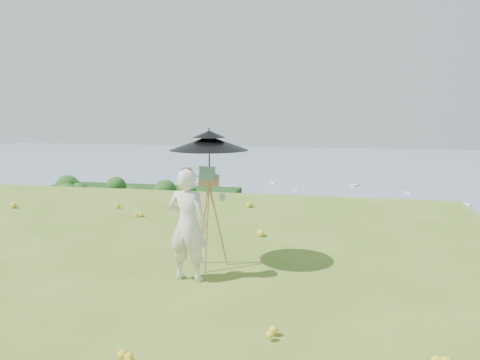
# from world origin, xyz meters

# --- Properties ---
(ground) EXTENTS (14.00, 14.00, 0.00)m
(ground) POSITION_xyz_m (0.00, 0.00, 0.00)
(ground) COLOR #4E7521
(ground) RESTS_ON ground
(shoreline_tier) EXTENTS (170.00, 28.00, 8.00)m
(shoreline_tier) POSITION_xyz_m (0.00, 75.00, -36.00)
(shoreline_tier) COLOR gray
(shoreline_tier) RESTS_ON bay_water
(bay_water) EXTENTS (700.00, 700.00, 0.00)m
(bay_water) POSITION_xyz_m (0.00, 240.00, -34.00)
(bay_water) COLOR gray
(bay_water) RESTS_ON ground
(peninsula) EXTENTS (90.00, 60.00, 12.00)m
(peninsula) POSITION_xyz_m (-75.00, 155.00, -29.00)
(peninsula) COLOR #14370F
(peninsula) RESTS_ON bay_water
(slope_trees) EXTENTS (110.00, 50.00, 6.00)m
(slope_trees) POSITION_xyz_m (0.00, 35.00, -15.00)
(slope_trees) COLOR #184715
(slope_trees) RESTS_ON forest_slope
(harbor_town) EXTENTS (110.00, 22.00, 5.00)m
(harbor_town) POSITION_xyz_m (0.00, 75.00, -29.50)
(harbor_town) COLOR beige
(harbor_town) RESTS_ON shoreline_tier
(moored_boats) EXTENTS (140.00, 140.00, 0.70)m
(moored_boats) POSITION_xyz_m (-12.50, 161.00, -33.65)
(moored_boats) COLOR white
(moored_boats) RESTS_ON bay_water
(wildflowers) EXTENTS (10.00, 10.50, 0.12)m
(wildflowers) POSITION_xyz_m (0.00, 0.25, 0.06)
(wildflowers) COLOR yellow
(wildflowers) RESTS_ON ground
(painter) EXTENTS (0.62, 0.44, 1.58)m
(painter) POSITION_xyz_m (1.82, 0.04, 0.79)
(painter) COLOR white
(painter) RESTS_ON ground
(field_easel) EXTENTS (0.65, 0.65, 1.55)m
(field_easel) POSITION_xyz_m (1.96, 0.63, 0.77)
(field_easel) COLOR olive
(field_easel) RESTS_ON ground
(sun_umbrella) EXTENTS (1.22, 1.22, 0.84)m
(sun_umbrella) POSITION_xyz_m (1.96, 0.66, 1.69)
(sun_umbrella) COLOR black
(sun_umbrella) RESTS_ON field_easel
(painter_cap) EXTENTS (0.22, 0.26, 0.10)m
(painter_cap) POSITION_xyz_m (1.82, 0.04, 1.54)
(painter_cap) COLOR pink
(painter_cap) RESTS_ON painter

